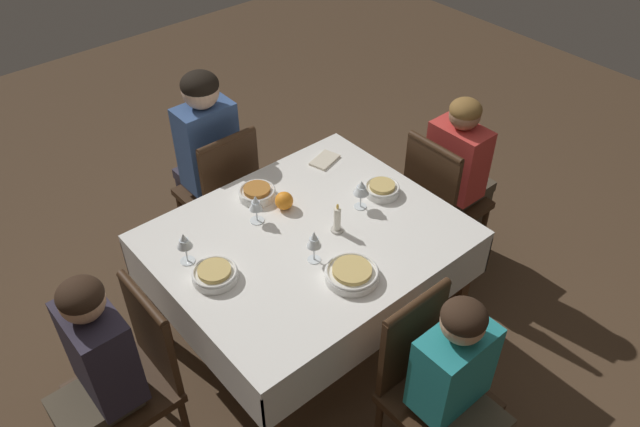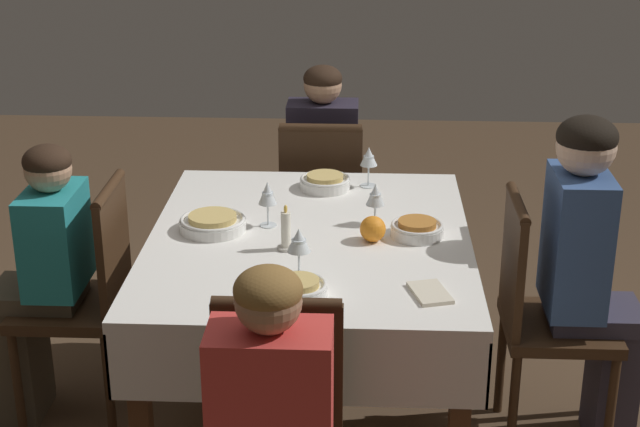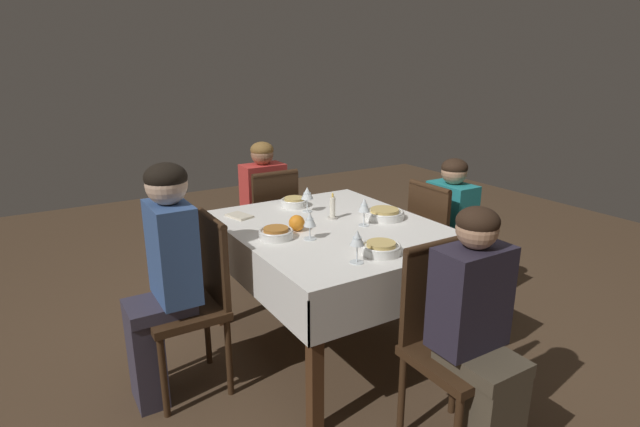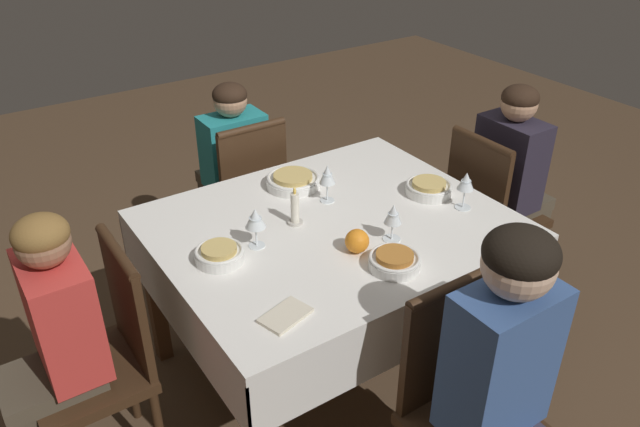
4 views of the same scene
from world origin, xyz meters
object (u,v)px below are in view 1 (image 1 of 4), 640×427
dining_table (307,248)px  wine_glass_east (361,188)px  bowl_south (352,273)px  napkin_red_folded (325,160)px  bowl_north (257,193)px  bowl_west (215,274)px  person_adult_denim (205,154)px  bowl_east (382,189)px  wine_glass_north (256,204)px  person_child_red (461,175)px  wine_glass_west (184,242)px  chair_west (135,376)px  person_child_dark (94,382)px  person_child_teal (461,399)px  chair_north (222,191)px  wine_glass_south (314,240)px  chair_south (428,383)px  orange_fruit (284,201)px  candle_centerpiece (337,221)px  chair_east (440,199)px

dining_table → wine_glass_east: (0.31, -0.01, 0.20)m
bowl_south → napkin_red_folded: bowl_south is taller
bowl_north → wine_glass_east: wine_glass_east is taller
bowl_west → napkin_red_folded: size_ratio=1.09×
person_adult_denim → bowl_east: size_ratio=6.92×
bowl_north → wine_glass_north: (-0.10, -0.14, 0.07)m
bowl_east → person_child_red: bearing=-3.2°
bowl_east → wine_glass_west: 0.98m
chair_west → person_child_dark: size_ratio=0.82×
person_adult_denim → person_child_teal: bearing=87.9°
chair_north → person_child_dark: size_ratio=0.82×
bowl_north → wine_glass_south: bearing=-97.8°
napkin_red_folded → person_adult_denim: bearing=125.3°
chair_south → bowl_west: chair_south is taller
bowl_east → bowl_west: size_ratio=0.89×
chair_north → orange_fruit: 0.64m
bowl_north → napkin_red_folded: bearing=2.4°
person_adult_denim → bowl_west: person_adult_denim is taller
dining_table → wine_glass_south: bearing=-119.0°
person_adult_denim → wine_glass_west: 0.92m
person_child_teal → wine_glass_west: person_child_teal is taller
wine_glass_north → wine_glass_west: bearing=-176.6°
person_child_dark → bowl_north: size_ratio=6.16×
bowl_south → wine_glass_east: bearing=42.5°
person_child_dark → wine_glass_east: 1.38m
chair_west → wine_glass_west: chair_west is taller
dining_table → person_child_teal: bearing=-91.7°
bowl_north → bowl_west: size_ratio=0.93×
person_child_teal → wine_glass_west: 1.26m
bowl_south → wine_glass_south: 0.21m
chair_south → person_adult_denim: person_adult_denim is taller
chair_south → candle_centerpiece: bearing=78.5°
wine_glass_north → orange_fruit: bearing=-3.0°
person_adult_denim → napkin_red_folded: person_adult_denim is taller
bowl_west → wine_glass_west: size_ratio=1.23×
person_child_teal → bowl_south: bearing=90.4°
wine_glass_north → wine_glass_west: (-0.38, -0.02, 0.01)m
chair_south → person_child_red: 1.31m
person_child_teal → wine_glass_south: 0.84m
wine_glass_south → bowl_east: bearing=14.5°
bowl_east → bowl_west: same height
napkin_red_folded → chair_west: bearing=-164.0°
orange_fruit → chair_west: bearing=-167.1°
chair_south → wine_glass_south: size_ratio=5.62×
chair_west → bowl_west: 0.51m
chair_east → wine_glass_north: 1.10m
person_child_red → candle_centerpiece: person_child_red is taller
chair_east → person_child_red: size_ratio=0.84×
dining_table → candle_centerpiece: 0.20m
orange_fruit → person_adult_denim: bearing=89.7°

